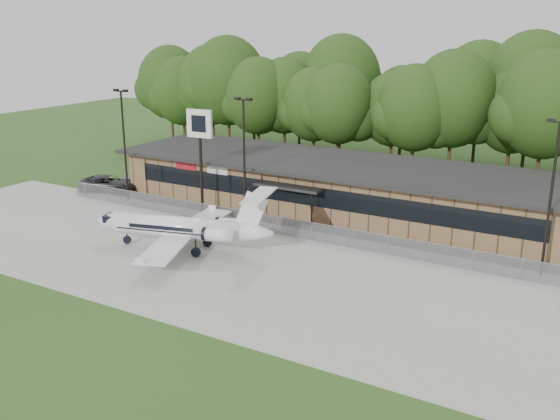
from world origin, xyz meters
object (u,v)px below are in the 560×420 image
Objects in this scene: business_jet at (185,229)px; suv at (108,184)px; terminal at (339,185)px; pole_sign at (200,135)px.

suv is (-17.09, 9.44, -0.91)m from business_jet.
terminal is 2.92× the size of business_jet.
pole_sign is (-9.61, -7.14, 4.68)m from terminal.
terminal reaches higher than suv.
business_jet is at bearing -139.66° from suv.
business_jet is (-4.91, -15.40, -0.48)m from terminal.
terminal is 7.20× the size of suv.
terminal is at bearing -95.58° from suv.
business_jet is 10.81m from pole_sign.
terminal is 12.86m from pole_sign.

